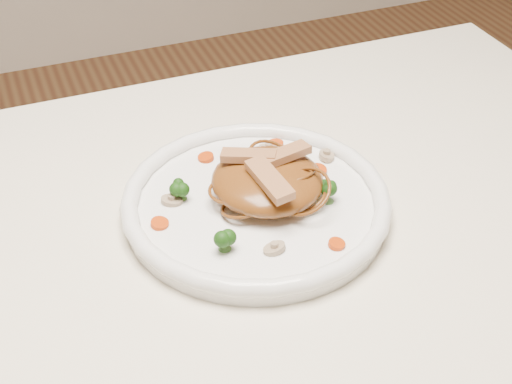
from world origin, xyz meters
name	(u,v)px	position (x,y,z in m)	size (l,w,h in m)	color
table	(214,327)	(0.00, 0.00, 0.65)	(1.20, 0.80, 0.75)	beige
plate	(256,207)	(0.07, 0.06, 0.76)	(0.30, 0.30, 0.02)	white
noodle_mound	(267,180)	(0.09, 0.07, 0.79)	(0.13, 0.13, 0.04)	brown
chicken_a	(284,155)	(0.11, 0.07, 0.81)	(0.06, 0.02, 0.01)	tan
chicken_b	(249,156)	(0.08, 0.09, 0.81)	(0.06, 0.02, 0.01)	tan
chicken_c	(269,180)	(0.08, 0.04, 0.81)	(0.07, 0.02, 0.01)	tan
broccoli_0	(288,155)	(0.14, 0.11, 0.78)	(0.03, 0.03, 0.03)	#1B440E
broccoli_1	(180,186)	(0.00, 0.10, 0.78)	(0.03, 0.03, 0.03)	#1B440E
broccoli_2	(225,238)	(0.02, 0.00, 0.78)	(0.03, 0.03, 0.03)	#1B440E
broccoli_3	(329,191)	(0.15, 0.03, 0.78)	(0.03, 0.03, 0.03)	#1B440E
carrot_0	(276,144)	(0.14, 0.16, 0.77)	(0.02, 0.02, 0.01)	#B62C06
carrot_1	(160,224)	(-0.04, 0.06, 0.77)	(0.02, 0.02, 0.01)	#B62C06
carrot_2	(318,170)	(0.16, 0.09, 0.77)	(0.02, 0.02, 0.01)	#B62C06
carrot_3	(206,157)	(0.05, 0.16, 0.77)	(0.02, 0.02, 0.01)	#B62C06
carrot_4	(337,244)	(0.13, -0.04, 0.77)	(0.02, 0.02, 0.01)	#B62C06
mushroom_0	(274,249)	(0.06, -0.02, 0.77)	(0.02, 0.02, 0.01)	tan
mushroom_1	(326,156)	(0.19, 0.11, 0.77)	(0.03, 0.03, 0.01)	tan
mushroom_2	(172,201)	(-0.01, 0.09, 0.77)	(0.02, 0.02, 0.01)	tan
mushroom_3	(269,149)	(0.13, 0.15, 0.77)	(0.03, 0.03, 0.01)	tan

